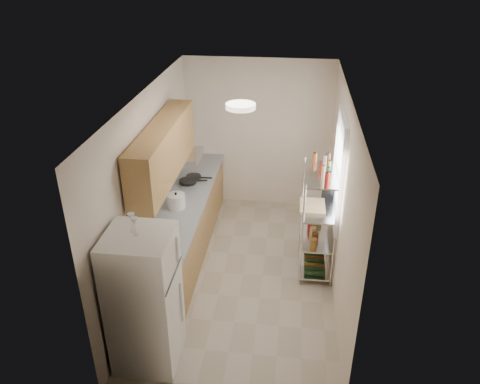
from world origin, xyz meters
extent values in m
cube|color=#B0A28F|center=(0.00, 0.00, -0.01)|extent=(2.50, 4.40, 0.01)
cube|color=white|center=(0.00, 0.00, 2.60)|extent=(2.50, 4.40, 0.01)
cube|color=beige|center=(0.00, 2.21, 1.30)|extent=(2.50, 0.01, 2.60)
cube|color=beige|center=(0.00, -2.21, 1.30)|extent=(2.50, 0.01, 2.60)
cube|color=beige|center=(-1.25, 0.00, 1.30)|extent=(0.01, 4.40, 2.60)
cube|color=beige|center=(1.25, 0.00, 1.30)|extent=(0.01, 4.40, 2.60)
cube|color=#B0844B|center=(-0.92, 0.44, 0.43)|extent=(0.60, 3.48, 0.86)
cube|color=gray|center=(-0.90, 0.44, 0.88)|extent=(0.63, 3.51, 0.04)
cube|color=#B7BABC|center=(-0.94, -0.70, 0.88)|extent=(0.52, 0.44, 0.04)
cube|color=#B7BABC|center=(-0.64, 1.80, 0.46)|extent=(0.01, 0.55, 0.72)
cube|color=#B0844B|center=(-1.05, 0.10, 1.81)|extent=(0.33, 2.20, 0.72)
cube|color=#B7BABC|center=(-1.00, 0.90, 1.39)|extent=(0.50, 0.60, 0.12)
cube|color=white|center=(1.23, 0.35, 1.55)|extent=(0.06, 1.00, 1.46)
cube|color=silver|center=(1.00, 0.30, 0.10)|extent=(0.45, 0.90, 0.02)
cube|color=silver|center=(1.00, 0.30, 0.55)|extent=(0.45, 0.90, 0.02)
cube|color=silver|center=(1.00, 0.30, 1.00)|extent=(0.45, 0.90, 0.02)
cube|color=silver|center=(1.00, 0.30, 1.50)|extent=(0.45, 0.90, 0.02)
cylinder|color=silver|center=(0.79, -0.14, 0.78)|extent=(0.02, 0.02, 1.55)
cylinder|color=silver|center=(0.79, 0.74, 0.78)|extent=(0.02, 0.02, 1.55)
cylinder|color=silver|center=(1.22, -0.14, 0.78)|extent=(0.02, 0.02, 1.55)
cylinder|color=silver|center=(1.22, 0.74, 0.78)|extent=(0.02, 0.02, 1.55)
cylinder|color=white|center=(0.00, -0.30, 2.57)|extent=(0.34, 0.34, 0.05)
cube|color=white|center=(-0.87, -1.63, 0.82)|extent=(0.68, 0.68, 1.64)
cylinder|color=silver|center=(-0.97, 0.24, 1.00)|extent=(0.25, 0.25, 0.20)
cylinder|color=black|center=(-0.98, 1.01, 0.92)|extent=(0.33, 0.33, 0.05)
cylinder|color=black|center=(-0.92, 1.17, 0.92)|extent=(0.24, 0.24, 0.05)
cube|color=tan|center=(0.92, 0.27, 1.03)|extent=(0.34, 0.44, 0.03)
cube|color=black|center=(1.15, 0.63, 1.16)|extent=(0.22, 0.28, 0.29)
cube|color=maroon|center=(0.94, 0.46, 0.64)|extent=(0.10, 0.14, 0.15)
camera|label=1|loc=(0.60, -5.35, 4.14)|focal=35.00mm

